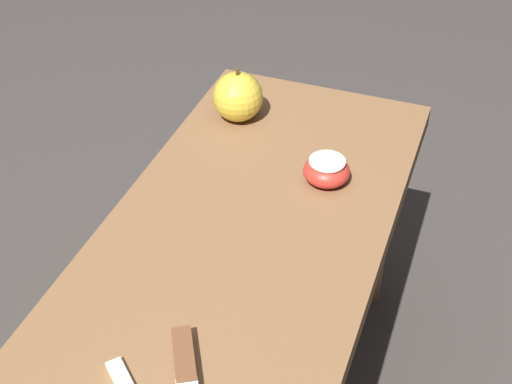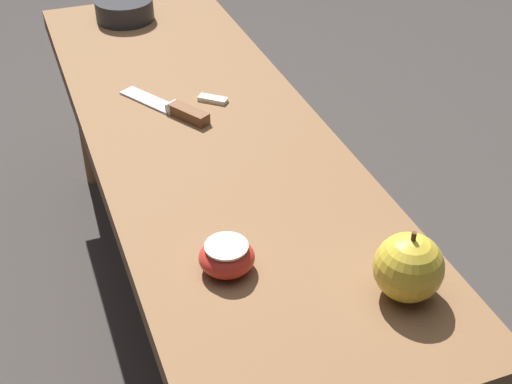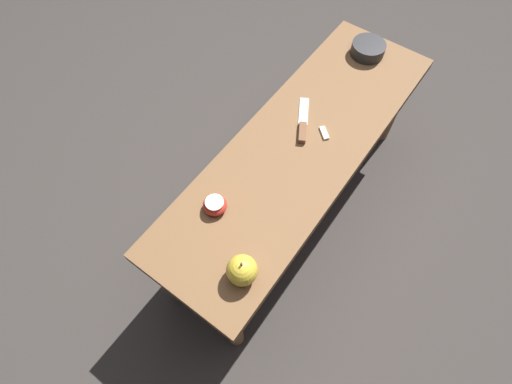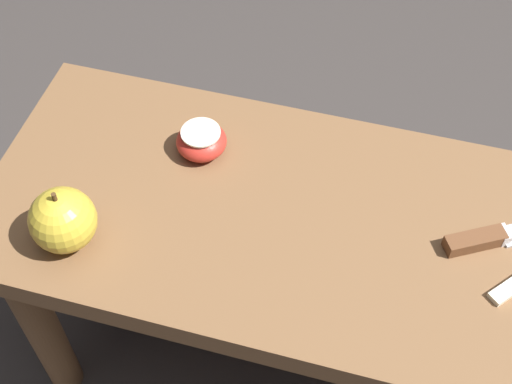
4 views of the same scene
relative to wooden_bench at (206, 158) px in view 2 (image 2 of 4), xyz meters
name	(u,v)px [view 2 (image 2 of 4)]	position (x,y,z in m)	size (l,w,h in m)	color
ground_plane	(214,313)	(0.00, 0.00, -0.39)	(8.00, 8.00, 0.00)	#383330
wooden_bench	(206,158)	(0.00, 0.00, 0.00)	(1.27, 0.40, 0.45)	brown
knife	(176,110)	(-0.06, -0.03, 0.07)	(0.19, 0.13, 0.02)	silver
apple_whole	(409,267)	(0.48, 0.11, 0.11)	(0.09, 0.09, 0.10)	gold
apple_cut	(227,257)	(0.36, -0.08, 0.09)	(0.07, 0.07, 0.04)	red
apple_slice_near_knife	(213,99)	(-0.08, 0.04, 0.07)	(0.05, 0.05, 0.01)	silver
bowl	(125,10)	(-0.52, -0.03, 0.09)	(0.13, 0.13, 0.05)	#232326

